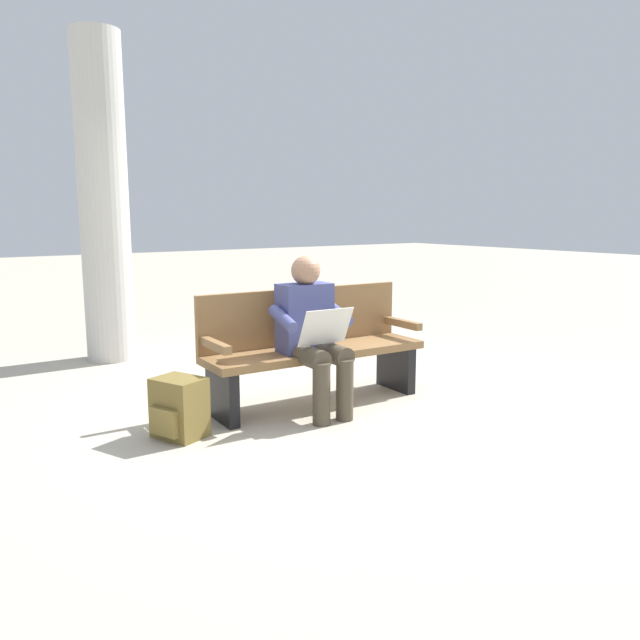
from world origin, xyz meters
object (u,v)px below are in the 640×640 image
at_px(backpack, 179,408).
at_px(support_pillar, 104,201).
at_px(person_seated, 312,331).
at_px(bench_near, 311,345).

relative_size(backpack, support_pillar, 0.13).
distance_m(person_seated, backpack, 1.13).
xyz_separation_m(bench_near, person_seated, (0.15, 0.23, 0.17)).
relative_size(person_seated, backpack, 2.90).
xyz_separation_m(bench_near, support_pillar, (0.85, -2.44, 1.16)).
bearing_deg(backpack, bench_near, -172.06).
relative_size(bench_near, person_seated, 1.54).
distance_m(bench_near, backpack, 1.23).
height_order(bench_near, person_seated, person_seated).
bearing_deg(bench_near, backpack, 10.74).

